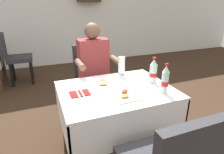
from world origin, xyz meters
TOP-DOWN VIEW (x-y plane):
  - ground_plane at (0.00, 0.00)m, footprint 11.00×11.00m
  - back_wall at (0.00, 3.47)m, footprint 11.00×0.12m
  - main_dining_table at (-0.09, -0.02)m, footprint 1.02×0.78m
  - chair_far_diner_seat at (-0.09, 0.77)m, footprint 0.44×0.50m
  - seated_diner_far at (-0.09, 0.66)m, footprint 0.50×0.46m
  - plate_near_camera at (-0.06, -0.19)m, footprint 0.24×0.24m
  - plate_far_diner at (-0.14, 0.12)m, footprint 0.26×0.26m
  - beer_glass_left at (0.10, 0.28)m, footprint 0.07×0.07m
  - cola_bottle_primary at (0.27, -0.24)m, footprint 0.06×0.06m
  - cola_bottle_secondary at (0.31, -0.01)m, footprint 0.07×0.07m
  - napkin_cutlery_set at (-0.42, -0.00)m, footprint 0.17×0.19m
  - background_chair_right at (-1.14, 2.42)m, footprint 0.50×0.44m

SIDE VIEW (x-z plane):
  - ground_plane at x=0.00m, z-range 0.00..0.00m
  - main_dining_table at x=-0.09m, z-range 0.19..0.92m
  - chair_far_diner_seat at x=-0.09m, z-range 0.07..1.04m
  - background_chair_right at x=-1.14m, z-range 0.07..1.04m
  - seated_diner_far at x=-0.09m, z-range 0.08..1.34m
  - napkin_cutlery_set at x=-0.42m, z-range 0.73..0.75m
  - plate_far_diner at x=-0.14m, z-range 0.72..0.77m
  - plate_near_camera at x=-0.06m, z-range 0.72..0.78m
  - beer_glass_left at x=0.10m, z-range 0.74..0.94m
  - cola_bottle_secondary at x=0.31m, z-range 0.72..0.97m
  - cola_bottle_primary at x=0.27m, z-range 0.72..0.98m
  - back_wall at x=0.00m, z-range 0.00..2.71m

